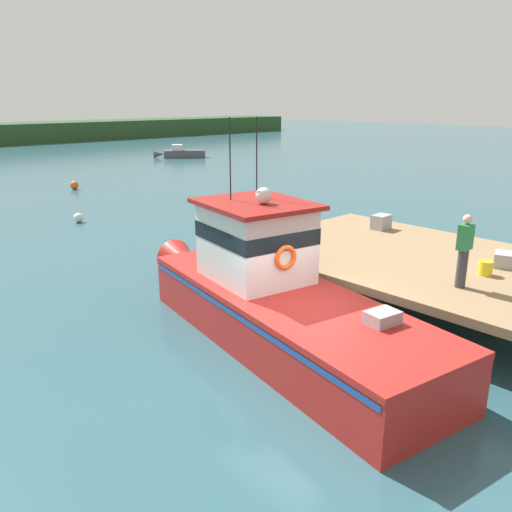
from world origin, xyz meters
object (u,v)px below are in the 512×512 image
object	(u,v)px
bait_bucket	(485,268)
moored_boat_off_the_point	(181,153)
crate_single_far	(504,259)
mooring_buoy_channel_marker	(74,185)
mooring_buoy_inshore	(79,218)
main_fishing_boat	(271,295)
deckhand_by_the_boat	(464,250)
crate_stack_mid_dock	(381,222)

from	to	relation	value
bait_bucket	moored_boat_off_the_point	size ratio (longest dim) A/B	0.08
crate_single_far	mooring_buoy_channel_marker	distance (m)	25.31
moored_boat_off_the_point	mooring_buoy_inshore	distance (m)	26.43
main_fishing_boat	deckhand_by_the_boat	bearing A→B (deg)	-43.91
mooring_buoy_channel_marker	deckhand_by_the_boat	bearing A→B (deg)	-96.10
main_fishing_boat	mooring_buoy_channel_marker	xyz separation A→B (m)	(5.68, 22.34, -0.76)
bait_bucket	deckhand_by_the_boat	world-z (taller)	deckhand_by_the_boat
crate_single_far	bait_bucket	distance (m)	0.98
crate_stack_mid_dock	moored_boat_off_the_point	size ratio (longest dim) A/B	0.14
bait_bucket	moored_boat_off_the_point	bearing A→B (deg)	64.97
crate_stack_mid_dock	mooring_buoy_channel_marker	xyz separation A→B (m)	(-0.61, 21.01, -1.18)
bait_bucket	crate_single_far	bearing A→B (deg)	-1.96
main_fishing_boat	deckhand_by_the_boat	distance (m)	4.28
crate_stack_mid_dock	bait_bucket	size ratio (longest dim) A/B	1.76
bait_bucket	deckhand_by_the_boat	distance (m)	1.41
crate_single_far	deckhand_by_the_boat	bearing A→B (deg)	178.46
mooring_buoy_channel_marker	mooring_buoy_inshore	bearing A→B (deg)	-113.77
crate_single_far	mooring_buoy_channel_marker	world-z (taller)	crate_single_far
mooring_buoy_inshore	bait_bucket	bearing A→B (deg)	-82.26
crate_stack_mid_dock	mooring_buoy_inshore	world-z (taller)	crate_stack_mid_dock
crate_stack_mid_dock	bait_bucket	world-z (taller)	crate_stack_mid_dock
bait_bucket	crate_stack_mid_dock	bearing A→B (deg)	63.88
crate_single_far	moored_boat_off_the_point	bearing A→B (deg)	66.31
main_fishing_boat	bait_bucket	world-z (taller)	main_fishing_boat
main_fishing_boat	mooring_buoy_inshore	size ratio (longest dim) A/B	23.93
bait_bucket	main_fishing_boat	bearing A→B (deg)	145.44
crate_stack_mid_dock	crate_single_far	bearing A→B (deg)	-104.41
moored_boat_off_the_point	mooring_buoy_inshore	world-z (taller)	moored_boat_off_the_point
deckhand_by_the_boat	mooring_buoy_inshore	distance (m)	16.85
main_fishing_boat	crate_stack_mid_dock	xyz separation A→B (m)	(6.29, 1.33, 0.42)
moored_boat_off_the_point	mooring_buoy_channel_marker	world-z (taller)	moored_boat_off_the_point
crate_single_far	mooring_buoy_inshore	distance (m)	17.13
mooring_buoy_inshore	crate_stack_mid_dock	bearing A→B (deg)	-70.80
crate_stack_mid_dock	deckhand_by_the_boat	xyz separation A→B (m)	(-3.30, -4.21, 0.63)
moored_boat_off_the_point	crate_single_far	bearing A→B (deg)	-113.69
crate_single_far	deckhand_by_the_boat	size ratio (longest dim) A/B	0.37
crate_single_far	deckhand_by_the_boat	world-z (taller)	deckhand_by_the_boat
crate_single_far	bait_bucket	world-z (taller)	crate_single_far
crate_stack_mid_dock	bait_bucket	bearing A→B (deg)	-116.12
moored_boat_off_the_point	mooring_buoy_inshore	size ratio (longest dim) A/B	10.44
crate_single_far	bait_bucket	xyz separation A→B (m)	(-0.98, 0.03, -0.01)
main_fishing_boat	mooring_buoy_inshore	world-z (taller)	main_fishing_boat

